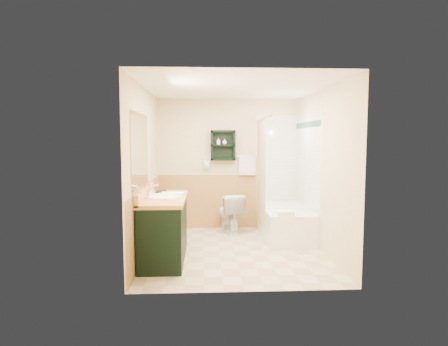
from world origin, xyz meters
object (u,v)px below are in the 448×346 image
wall_shelf (223,145)px  soap_bottle_a (218,143)px  hair_dryer (207,164)px  soap_bottle_b (225,142)px  vanity_book (156,185)px  bathtub (285,222)px  toilet (229,213)px  vanity (164,228)px

wall_shelf → soap_bottle_a: 0.10m
hair_dryer → soap_bottle_b: bearing=-5.2°
vanity_book → soap_bottle_b: bearing=41.4°
wall_shelf → hair_dryer: size_ratio=2.29×
hair_dryer → bathtub: hair_dryer is taller
toilet → hair_dryer: bearing=-48.1°
wall_shelf → soap_bottle_b: 0.06m
wall_shelf → bathtub: (1.03, -0.65, -1.30)m
wall_shelf → toilet: 1.24m
toilet → soap_bottle_b: soap_bottle_b is taller
hair_dryer → wall_shelf: bearing=-4.8°
vanity → soap_bottle_b: 2.29m
wall_shelf → hair_dryer: (-0.30, 0.02, -0.35)m
vanity → bathtub: size_ratio=0.92×
vanity_book → soap_bottle_a: (0.98, 1.30, 0.61)m
toilet → soap_bottle_b: size_ratio=6.68×
bathtub → vanity_book: size_ratio=7.08×
bathtub → soap_bottle_a: soap_bottle_a is taller
wall_shelf → toilet: size_ratio=0.79×
bathtub → soap_bottle_a: (-1.11, 0.65, 1.34)m
bathtub → soap_bottle_a: bearing=149.8°
toilet → soap_bottle_b: bearing=-87.5°
soap_bottle_b → toilet: bearing=-72.1°
vanity_book → soap_bottle_a: soap_bottle_a is taller
hair_dryer → vanity_book: 1.55m
vanity → hair_dryer: bearing=71.4°
hair_dryer → soap_bottle_b: size_ratio=2.30×
vanity → vanity_book: bearing=110.9°
wall_shelf → soap_bottle_b: bearing=-10.3°
toilet → vanity_book: size_ratio=3.29×
vanity_book → wall_shelf: bearing=42.3°
toilet → wall_shelf: bearing=-81.9°
bathtub → toilet: 1.02m
wall_shelf → vanity_book: (-1.06, -1.31, -0.57)m
soap_bottle_b → vanity_book: bearing=-129.8°
bathtub → toilet: toilet is taller
vanity → vanity_book: (-0.17, 0.43, 0.54)m
wall_shelf → vanity: 2.25m
vanity_book → soap_bottle_a: size_ratio=1.71×
soap_bottle_b → hair_dryer: bearing=174.8°
bathtub → vanity: bearing=-150.4°
hair_dryer → vanity_book: (-0.76, -1.33, -0.22)m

